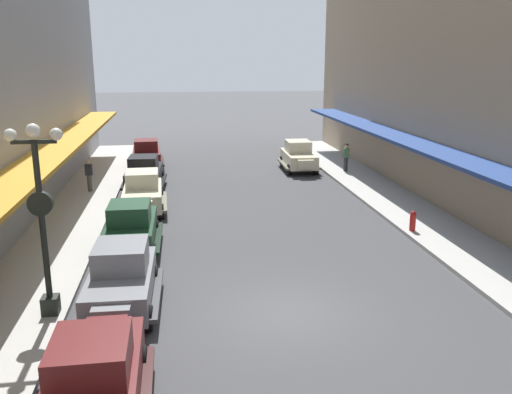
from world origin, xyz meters
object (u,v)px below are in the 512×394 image
at_px(parked_car_3, 143,191).
at_px(pedestrian_1, 346,157).
at_px(parked_car_4, 144,172).
at_px(parked_car_0, 131,226).
at_px(pedestrian_0, 89,175).
at_px(parked_car_1, 121,277).
at_px(parked_car_5, 146,153).
at_px(lamp_post_with_clock, 41,213).
at_px(parked_car_2, 94,376).
at_px(parked_car_6, 299,155).
at_px(fire_hydrant, 413,221).

bearing_deg(parked_car_3, pedestrian_1, 30.01).
xyz_separation_m(parked_car_4, pedestrian_1, (11.91, 2.41, 0.07)).
bearing_deg(parked_car_0, pedestrian_0, 107.36).
xyz_separation_m(parked_car_1, pedestrian_1, (11.75, 16.88, 0.07)).
distance_m(parked_car_5, lamp_post_with_clock, 20.96).
xyz_separation_m(parked_car_2, parked_car_6, (9.16, 23.18, 0.00)).
xyz_separation_m(parked_car_0, fire_hydrant, (11.00, 0.30, -0.38)).
bearing_deg(pedestrian_0, parked_car_0, -72.64).
relative_size(parked_car_6, lamp_post_with_clock, 0.83).
bearing_deg(pedestrian_0, parked_car_5, 68.70).
relative_size(parked_car_0, parked_car_6, 1.00).
bearing_deg(parked_car_1, lamp_post_with_clock, -168.86).
distance_m(parked_car_2, parked_car_3, 15.00).
relative_size(parked_car_3, parked_car_6, 1.00).
distance_m(fire_hydrant, pedestrian_0, 16.31).
xyz_separation_m(parked_car_3, fire_hydrant, (10.87, -4.95, -0.38)).
bearing_deg(parked_car_6, parked_car_3, -138.06).
bearing_deg(parked_car_1, parked_car_3, 89.94).
relative_size(parked_car_1, parked_car_2, 1.00).
distance_m(parked_car_5, pedestrian_1, 12.61).
bearing_deg(parked_car_3, parked_car_1, -90.06).
xyz_separation_m(parked_car_5, parked_car_6, (9.46, -2.16, 0.00)).
bearing_deg(parked_car_0, parked_car_3, 88.65).
bearing_deg(parked_car_4, parked_car_1, -89.36).
relative_size(fire_hydrant, pedestrian_1, 0.49).
bearing_deg(pedestrian_1, parked_car_3, -149.99).
height_order(parked_car_3, fire_hydrant, parked_car_3).
distance_m(parked_car_2, fire_hydrant, 14.85).
bearing_deg(parked_car_5, parked_car_3, -88.03).
distance_m(parked_car_0, pedestrian_0, 9.41).
height_order(parked_car_1, parked_car_3, same).
relative_size(lamp_post_with_clock, fire_hydrant, 6.29).
xyz_separation_m(parked_car_5, lamp_post_with_clock, (-1.52, -20.81, 2.04)).
bearing_deg(parked_car_6, pedestrian_0, -159.71).
bearing_deg(parked_car_4, parked_car_0, -89.71).
bearing_deg(parked_car_2, parked_car_6, 68.43).
height_order(parked_car_5, lamp_post_with_clock, lamp_post_with_clock).
xyz_separation_m(parked_car_2, lamp_post_with_clock, (-1.82, 4.53, 2.04)).
height_order(parked_car_0, parked_car_1, same).
bearing_deg(parked_car_0, parked_car_4, 90.29).
relative_size(parked_car_4, lamp_post_with_clock, 0.84).
bearing_deg(parked_car_6, parked_car_2, -111.57).
height_order(parked_car_5, fire_hydrant, parked_car_5).
distance_m(parked_car_1, fire_hydrant, 12.05).
bearing_deg(parked_car_4, lamp_post_with_clock, -96.55).
height_order(parked_car_1, parked_car_2, same).
relative_size(parked_car_6, fire_hydrant, 5.22).
relative_size(parked_car_3, pedestrian_0, 2.62).
distance_m(fire_hydrant, pedestrian_1, 11.77).
xyz_separation_m(parked_car_3, lamp_post_with_clock, (-1.88, -10.47, 2.04)).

